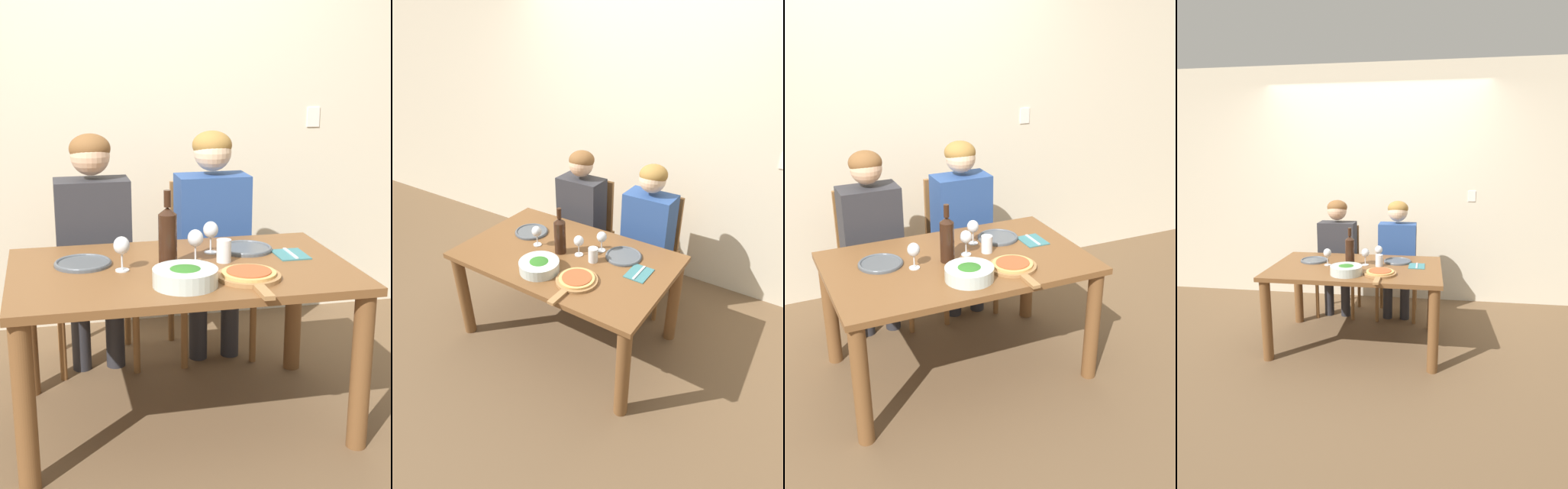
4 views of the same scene
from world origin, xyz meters
TOP-DOWN VIEW (x-y plane):
  - ground_plane at (0.00, 0.00)m, footprint 40.00×40.00m
  - back_wall at (0.00, 1.29)m, footprint 10.00×0.06m
  - dining_table at (0.00, 0.00)m, footprint 1.48×0.91m
  - chair_left at (-0.33, 0.78)m, footprint 0.42×0.42m
  - chair_right at (0.31, 0.78)m, footprint 0.42×0.42m
  - person_woman at (-0.33, 0.67)m, footprint 0.47×0.51m
  - person_man at (0.31, 0.67)m, footprint 0.47×0.51m
  - wine_bottle at (-0.06, 0.01)m, footprint 0.08×0.08m
  - broccoli_bowl at (-0.03, -0.25)m, footprint 0.26×0.26m
  - dinner_plate_left at (-0.42, 0.12)m, footprint 0.25×0.25m
  - dinner_plate_right at (0.35, 0.19)m, footprint 0.25×0.25m
  - pizza_on_board at (0.24, -0.23)m, footprint 0.27×0.41m
  - wine_glass_left at (-0.26, 0.00)m, footprint 0.07×0.07m
  - wine_glass_right at (0.18, 0.18)m, footprint 0.07×0.07m
  - wine_glass_centre at (0.07, 0.05)m, footprint 0.07×0.07m
  - water_tumbler at (0.20, 0.03)m, footprint 0.07×0.07m
  - fork_on_napkin at (0.53, 0.07)m, footprint 0.14×0.18m

SIDE VIEW (x-z plane):
  - ground_plane at x=0.00m, z-range 0.00..0.00m
  - chair_left at x=-0.33m, z-range 0.04..0.98m
  - chair_right at x=0.31m, z-range 0.04..0.98m
  - dining_table at x=0.00m, z-range 0.24..0.97m
  - fork_on_napkin at x=0.53m, z-range 0.73..0.74m
  - dinner_plate_left at x=-0.42m, z-range 0.73..0.75m
  - dinner_plate_right at x=0.35m, z-range 0.73..0.75m
  - pizza_on_board at x=0.24m, z-range 0.73..0.76m
  - person_woman at x=-0.33m, z-range 0.13..1.37m
  - person_man at x=0.31m, z-range 0.13..1.37m
  - broccoli_bowl at x=-0.03m, z-range 0.73..0.81m
  - water_tumbler at x=0.20m, z-range 0.73..0.83m
  - wine_glass_left at x=-0.26m, z-range 0.76..0.91m
  - wine_glass_right at x=0.18m, z-range 0.76..0.91m
  - wine_glass_centre at x=0.07m, z-range 0.76..0.91m
  - wine_bottle at x=-0.06m, z-range 0.70..1.04m
  - back_wall at x=0.00m, z-range 0.00..2.70m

